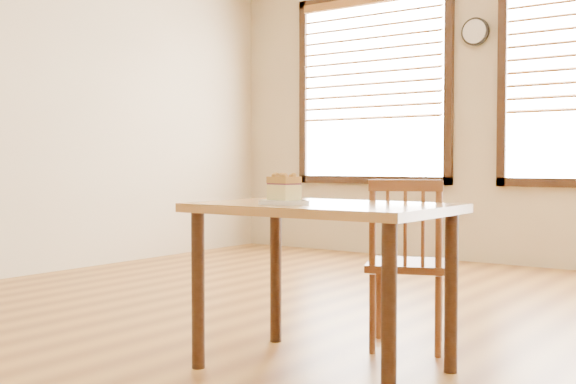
# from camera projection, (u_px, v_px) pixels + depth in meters

# --- Properties ---
(ground) EXTENTS (8.00, 8.00, 0.00)m
(ground) POSITION_uv_depth(u_px,v_px,m) (302.00, 380.00, 3.09)
(ground) COLOR olive
(window_left) EXTENTS (1.76, 0.10, 1.96)m
(window_left) POSITION_uv_depth(u_px,v_px,m) (372.00, 77.00, 7.35)
(window_left) COLOR white
(window_left) RESTS_ON room_shell
(wall_clock) EXTENTS (0.26, 0.05, 0.26)m
(wall_clock) POSITION_uv_depth(u_px,v_px,m) (475.00, 32.00, 6.68)
(wall_clock) COLOR black
(wall_clock) RESTS_ON room_shell
(cafe_table_main) EXTENTS (1.11, 0.75, 0.75)m
(cafe_table_main) POSITION_uv_depth(u_px,v_px,m) (323.00, 228.00, 3.21)
(cafe_table_main) COLOR #9F733E
(cafe_table_main) RESTS_ON ground
(cafe_chair_main) EXTENTS (0.51, 0.51, 0.86)m
(cafe_chair_main) POSITION_uv_depth(u_px,v_px,m) (407.00, 263.00, 3.59)
(cafe_chair_main) COLOR brown
(cafe_chair_main) RESTS_ON ground
(plate) EXTENTS (0.22, 0.22, 0.02)m
(plate) POSITION_uv_depth(u_px,v_px,m) (284.00, 202.00, 3.15)
(plate) COLOR white
(plate) RESTS_ON cafe_table_main
(cake_slice) EXTENTS (0.14, 0.12, 0.12)m
(cake_slice) POSITION_uv_depth(u_px,v_px,m) (284.00, 187.00, 3.15)
(cake_slice) COLOR #D7C779
(cake_slice) RESTS_ON plate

